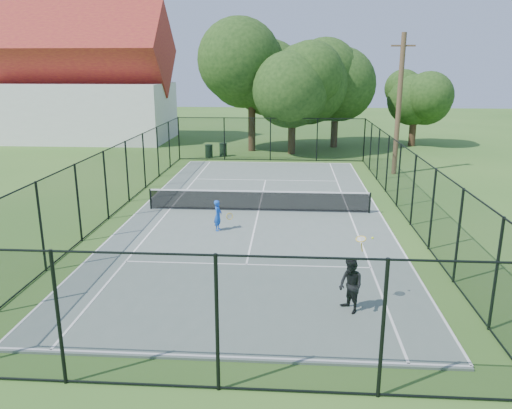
# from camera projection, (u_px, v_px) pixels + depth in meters

# --- Properties ---
(ground) EXTENTS (120.00, 120.00, 0.00)m
(ground) POSITION_uv_depth(u_px,v_px,m) (259.00, 212.00, 22.80)
(ground) COLOR #326020
(tennis_court) EXTENTS (11.00, 24.00, 0.06)m
(tennis_court) POSITION_uv_depth(u_px,v_px,m) (259.00, 212.00, 22.80)
(tennis_court) COLOR slate
(tennis_court) RESTS_ON ground
(tennis_net) EXTENTS (10.08, 0.08, 0.95)m
(tennis_net) POSITION_uv_depth(u_px,v_px,m) (259.00, 200.00, 22.65)
(tennis_net) COLOR black
(tennis_net) RESTS_ON tennis_court
(fence) EXTENTS (13.10, 26.10, 3.00)m
(fence) POSITION_uv_depth(u_px,v_px,m) (259.00, 180.00, 22.40)
(fence) COLOR black
(fence) RESTS_ON ground
(tree_near_left) EXTENTS (6.44, 6.44, 8.40)m
(tree_near_left) POSITION_uv_depth(u_px,v_px,m) (252.00, 83.00, 37.98)
(tree_near_left) COLOR #332114
(tree_near_left) RESTS_ON ground
(tree_near_mid) EXTENTS (6.67, 6.67, 8.72)m
(tree_near_mid) POSITION_uv_depth(u_px,v_px,m) (293.00, 81.00, 36.59)
(tree_near_mid) COLOR #332114
(tree_near_mid) RESTS_ON ground
(tree_near_right) EXTENTS (6.10, 6.10, 8.42)m
(tree_near_right) POSITION_uv_depth(u_px,v_px,m) (336.00, 80.00, 39.69)
(tree_near_right) COLOR #332114
(tree_near_right) RESTS_ON ground
(tree_far_right) EXTENTS (4.67, 4.67, 6.18)m
(tree_far_right) POSITION_uv_depth(u_px,v_px,m) (415.00, 99.00, 40.68)
(tree_far_right) COLOR #332114
(tree_far_right) RESTS_ON ground
(building) EXTENTS (15.30, 8.15, 11.87)m
(building) POSITION_uv_depth(u_px,v_px,m) (82.00, 84.00, 43.75)
(building) COLOR silver
(building) RESTS_ON ground
(trash_bin_left) EXTENTS (0.58, 0.58, 0.94)m
(trash_bin_left) POSITION_uv_depth(u_px,v_px,m) (209.00, 151.00, 36.29)
(trash_bin_left) COLOR black
(trash_bin_left) RESTS_ON ground
(trash_bin_right) EXTENTS (0.58, 0.58, 0.98)m
(trash_bin_right) POSITION_uv_depth(u_px,v_px,m) (223.00, 150.00, 36.79)
(trash_bin_right) COLOR black
(trash_bin_right) RESTS_ON ground
(utility_pole) EXTENTS (1.40, 0.30, 8.34)m
(utility_pole) POSITION_uv_depth(u_px,v_px,m) (399.00, 104.00, 29.80)
(utility_pole) COLOR #4C3823
(utility_pole) RESTS_ON ground
(player_blue) EXTENTS (0.77, 0.49, 1.25)m
(player_blue) POSITION_uv_depth(u_px,v_px,m) (218.00, 215.00, 19.96)
(player_blue) COLOR blue
(player_blue) RESTS_ON tennis_court
(player_black) EXTENTS (1.06, 1.09, 2.02)m
(player_black) POSITION_uv_depth(u_px,v_px,m) (351.00, 286.00, 13.28)
(player_black) COLOR black
(player_black) RESTS_ON tennis_court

